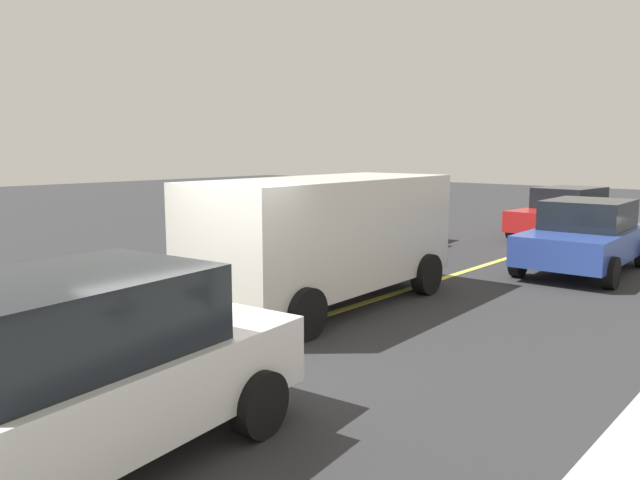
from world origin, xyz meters
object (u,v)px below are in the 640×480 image
Objects in this scene: white_van at (327,232)px; car_blue_behind_van at (585,236)px; car_silver_approaching at (376,219)px; car_red_far_lane at (566,213)px; car_white_crossing at (57,380)px.

white_van is 6.40m from car_blue_behind_van.
white_van is at bearing 157.58° from car_blue_behind_van.
white_van reaches higher than car_silver_approaching.
car_red_far_lane is (4.92, 2.13, -0.01)m from car_blue_behind_van.
car_white_crossing is 12.36m from car_silver_approaching.
white_van reaches higher than car_red_far_lane.
white_van is 6.15m from car_white_crossing.
car_red_far_lane is at bearing -1.64° from white_van.
white_van is at bearing -151.76° from car_silver_approaching.
car_blue_behind_van is 0.91× the size of car_silver_approaching.
car_silver_approaching is (-5.30, 3.27, 0.01)m from car_red_far_lane.
car_blue_behind_van is at bearing -156.63° from car_red_far_lane.
car_blue_behind_van reaches higher than car_red_far_lane.
car_red_far_lane is 0.97× the size of car_white_crossing.
car_red_far_lane is (10.82, -0.31, -0.48)m from white_van.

